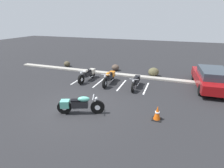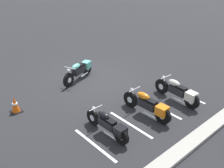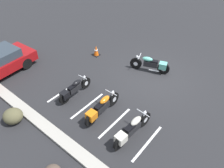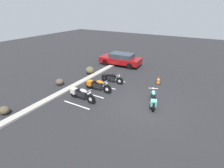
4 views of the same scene
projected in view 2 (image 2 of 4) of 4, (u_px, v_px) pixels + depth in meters
ground at (91, 79)px, 12.65m from camera, size 60.00×60.00×0.00m
motorcycle_teal_featured at (80, 70)px, 12.47m from camera, size 2.12×0.99×0.87m
parked_bike_0 at (179, 91)px, 10.61m from camera, size 0.62×2.22×0.87m
parked_bike_1 at (148, 105)px, 9.69m from camera, size 0.62×2.22×0.87m
parked_bike_2 at (109, 125)px, 8.68m from camera, size 0.57×2.02×0.79m
concrete_curb at (199, 136)px, 8.74m from camera, size 18.00×0.50×0.12m
traffic_cone at (15, 105)px, 9.99m from camera, size 0.40×0.40×0.66m
stall_line_0 at (183, 94)px, 11.35m from camera, size 0.10×2.10×0.00m
stall_line_1 at (159, 108)px, 10.37m from camera, size 0.10×2.10×0.00m
stall_line_2 at (130, 124)px, 9.40m from camera, size 0.10×2.10×0.00m
stall_line_3 at (95, 145)px, 8.42m from camera, size 0.10×2.10×0.00m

